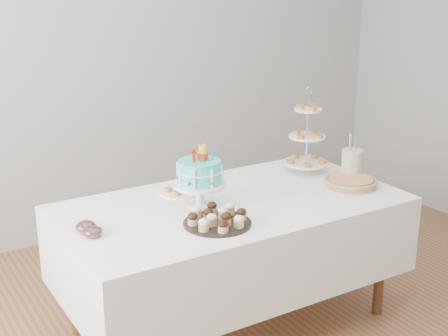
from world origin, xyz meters
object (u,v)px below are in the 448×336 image
tiered_stand (307,137)px  birthday_cake (200,185)px  cupcake_tray (217,217)px  plate_stack (197,177)px  utensil_pitcher (352,163)px  jam_bowl_b (86,227)px  table (232,239)px  pastry_plate (180,190)px  jam_bowl_a (93,232)px  pie (351,182)px

tiered_stand → birthday_cake: bearing=-168.3°
birthday_cake → cupcake_tray: 0.28m
birthday_cake → cupcake_tray: size_ratio=1.28×
plate_stack → utensil_pitcher: 0.96m
cupcake_tray → utensil_pitcher: 1.09m
plate_stack → jam_bowl_b: 0.92m
table → plate_stack: plate_stack is taller
pastry_plate → birthday_cake: bearing=-91.9°
cupcake_tray → pastry_plate: size_ratio=1.47×
birthday_cake → jam_bowl_a: (-0.64, -0.08, -0.10)m
birthday_cake → jam_bowl_b: (-0.65, -0.01, -0.09)m
tiered_stand → jam_bowl_b: 1.56m
plate_stack → jam_bowl_a: size_ratio=1.86×
plate_stack → utensil_pitcher: size_ratio=0.62×
pie → jam_bowl_b: (-1.59, 0.16, 0.00)m
utensil_pitcher → jam_bowl_b: bearing=172.2°
birthday_cake → jam_bowl_a: size_ratio=4.71×
jam_bowl_b → utensil_pitcher: utensil_pitcher is taller
plate_stack → birthday_cake: bearing=-116.5°
pie → jam_bowl_b: size_ratio=3.06×
table → jam_bowl_a: size_ratio=20.04×
table → birthday_cake: (-0.19, 0.03, 0.35)m
plate_stack → jam_bowl_a: plate_stack is taller
plate_stack → pastry_plate: plate_stack is taller
table → jam_bowl_a: (-0.83, -0.05, 0.25)m
birthday_cake → tiered_stand: tiered_stand is taller
birthday_cake → plate_stack: bearing=60.2°
table → utensil_pitcher: size_ratio=6.64×
jam_bowl_b → pastry_plate: bearing=21.7°
utensil_pitcher → pie: bearing=-139.4°
pie → plate_stack: bearing=144.0°
birthday_cake → plate_stack: 0.42m
pie → utensil_pitcher: utensil_pitcher is taller
table → pastry_plate: (-0.18, 0.28, 0.24)m
pie → tiered_stand: 0.42m
tiered_stand → plate_stack: tiered_stand is taller
plate_stack → jam_bowl_b: bearing=-155.4°
utensil_pitcher → pastry_plate: bearing=156.6°
plate_stack → utensil_pitcher: utensil_pitcher is taller
tiered_stand → plate_stack: (-0.70, 0.19, -0.20)m
table → pie: bearing=-11.1°
pastry_plate → jam_bowl_b: bearing=-158.3°
table → pie: size_ratio=6.02×
tiered_stand → utensil_pitcher: tiered_stand is taller
pie → jam_bowl_a: size_ratio=3.33×
birthday_cake → tiered_stand: (0.88, 0.18, 0.11)m
table → jam_bowl_b: size_ratio=18.43×
table → jam_bowl_a: 0.87m
pie → jam_bowl_a: bearing=176.6°
pastry_plate → plate_stack: bearing=34.3°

